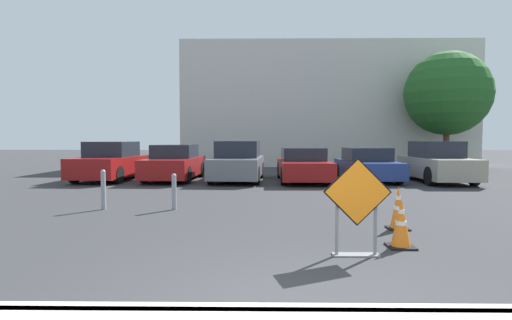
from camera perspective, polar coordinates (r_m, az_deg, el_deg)
The scene contains 15 objects.
ground_plane at distance 13.75m, azimuth 1.99°, elevation -4.09°, with size 96.00×96.00×0.00m, color #333335.
curb_lip at distance 4.00m, azimuth 5.25°, elevation -21.12°, with size 30.11×0.20×0.14m.
road_closed_sign at distance 5.96m, azimuth 14.24°, elevation -5.82°, with size 0.99×0.20×1.44m.
traffic_cone_nearest at distance 6.73m, azimuth 20.02°, elevation -8.52°, with size 0.41×0.41×0.78m.
traffic_cone_second at distance 8.05m, azimuth 19.64°, elevation -6.51°, with size 0.38×0.38×0.81m.
parked_car_nearest at distance 17.61m, azimuth -19.97°, elevation -0.32°, with size 2.17×4.30×1.59m.
parked_car_second at distance 16.89m, azimuth -11.52°, elevation -0.49°, with size 1.98×4.42×1.47m.
parked_car_third at distance 16.20m, azimuth -2.61°, elevation -0.39°, with size 2.14×4.23×1.62m.
parked_car_fourth at distance 16.21m, azimuth 6.73°, elevation -0.77°, with size 1.95×4.48×1.35m.
parked_car_fifth at distance 16.92m, azimuth 15.58°, elevation -0.74°, with size 2.01×4.06×1.34m.
parked_car_sixth at distance 17.40m, azimuth 24.37°, elevation -0.42°, with size 1.83×4.25×1.61m.
bollard_nearest at distance 9.81m, azimuth -11.63°, elevation -4.30°, with size 0.12×0.12×0.88m.
bollard_second at distance 10.31m, azimuth -20.97°, elevation -3.82°, with size 0.12×0.12×0.97m.
building_facade_backdrop at distance 26.98m, azimuth 9.72°, elevation 7.53°, with size 18.16×5.00×7.68m.
street_tree_behind_lot at distance 24.50m, azimuth 25.67°, elevation 8.55°, with size 4.57×4.57×6.48m.
Camera 1 is at (-0.29, -3.64, 1.71)m, focal length 28.00 mm.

